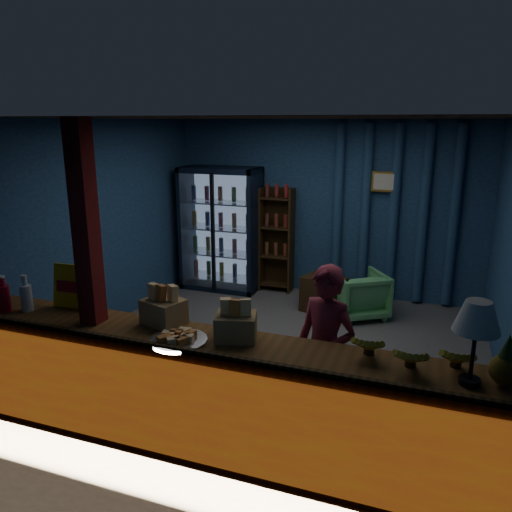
% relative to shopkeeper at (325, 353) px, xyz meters
% --- Properties ---
extents(ground, '(4.60, 4.60, 0.00)m').
position_rel_shopkeeper_xyz_m(ground, '(-0.80, 1.39, -0.74)').
color(ground, '#515154').
rests_on(ground, ground).
extents(room_walls, '(4.60, 4.60, 4.60)m').
position_rel_shopkeeper_xyz_m(room_walls, '(-0.80, 1.39, 0.83)').
color(room_walls, navy).
rests_on(room_walls, ground).
extents(counter, '(4.40, 0.57, 0.99)m').
position_rel_shopkeeper_xyz_m(counter, '(-0.80, -0.52, -0.26)').
color(counter, brown).
rests_on(counter, ground).
extents(support_post, '(0.16, 0.16, 2.60)m').
position_rel_shopkeeper_xyz_m(support_post, '(-1.85, -0.51, 0.56)').
color(support_post, maroon).
rests_on(support_post, ground).
extents(beverage_cooler, '(1.20, 0.62, 1.90)m').
position_rel_shopkeeper_xyz_m(beverage_cooler, '(-2.35, 3.30, 0.20)').
color(beverage_cooler, black).
rests_on(beverage_cooler, ground).
extents(bottle_shelf, '(0.50, 0.28, 1.60)m').
position_rel_shopkeeper_xyz_m(bottle_shelf, '(-1.50, 3.44, 0.06)').
color(bottle_shelf, '#3B2913').
rests_on(bottle_shelf, ground).
extents(curtain_folds, '(1.74, 0.14, 2.50)m').
position_rel_shopkeeper_xyz_m(curtain_folds, '(0.20, 3.53, 0.56)').
color(curtain_folds, navy).
rests_on(curtain_folds, room_walls).
extents(framed_picture, '(0.36, 0.04, 0.28)m').
position_rel_shopkeeper_xyz_m(framed_picture, '(0.05, 3.48, 1.01)').
color(framed_picture, gold).
rests_on(framed_picture, room_walls).
extents(shopkeeper, '(0.62, 0.51, 1.47)m').
position_rel_shopkeeper_xyz_m(shopkeeper, '(0.00, 0.00, 0.00)').
color(shopkeeper, maroon).
rests_on(shopkeeper, ground).
extents(green_chair, '(0.93, 0.94, 0.62)m').
position_rel_shopkeeper_xyz_m(green_chair, '(-0.13, 2.74, -0.42)').
color(green_chair, '#5AB56A').
rests_on(green_chair, ground).
extents(side_table, '(0.65, 0.55, 0.60)m').
position_rel_shopkeeper_xyz_m(side_table, '(-0.60, 2.75, -0.48)').
color(side_table, '#3B2913').
rests_on(side_table, ground).
extents(yellow_sign, '(0.50, 0.14, 0.39)m').
position_rel_shopkeeper_xyz_m(yellow_sign, '(-2.17, -0.30, 0.41)').
color(yellow_sign, '#E0BE0B').
rests_on(yellow_sign, counter).
extents(soda_bottles, '(0.44, 0.18, 0.33)m').
position_rel_shopkeeper_xyz_m(soda_bottles, '(-2.72, -0.54, 0.35)').
color(soda_bottles, '#AD0B1D').
rests_on(soda_bottles, counter).
extents(snack_box_left, '(0.36, 0.33, 0.33)m').
position_rel_shopkeeper_xyz_m(snack_box_left, '(-0.61, -0.43, 0.33)').
color(snack_box_left, '#9A744A').
rests_on(snack_box_left, counter).
extents(snack_box_centre, '(0.38, 0.34, 0.34)m').
position_rel_shopkeeper_xyz_m(snack_box_centre, '(-1.28, -0.35, 0.33)').
color(snack_box_centre, '#9A744A').
rests_on(snack_box_centre, counter).
extents(pastry_tray, '(0.44, 0.44, 0.07)m').
position_rel_shopkeeper_xyz_m(pastry_tray, '(-0.99, -0.63, 0.24)').
color(pastry_tray, silver).
rests_on(pastry_tray, counter).
extents(banana_bunches, '(0.84, 0.32, 0.18)m').
position_rel_shopkeeper_xyz_m(banana_bunches, '(0.68, -0.42, 0.31)').
color(banana_bunches, gold).
rests_on(banana_bunches, counter).
extents(table_lamp, '(0.29, 0.29, 0.56)m').
position_rel_shopkeeper_xyz_m(table_lamp, '(1.05, -0.56, 0.65)').
color(table_lamp, black).
rests_on(table_lamp, counter).
extents(pineapple, '(0.20, 0.20, 0.34)m').
position_rel_shopkeeper_xyz_m(pineapple, '(1.25, -0.51, 0.36)').
color(pineapple, '#876218').
rests_on(pineapple, counter).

